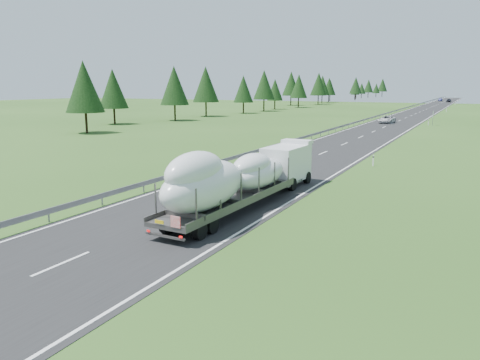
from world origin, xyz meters
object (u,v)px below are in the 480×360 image
at_px(boat_truck, 240,175).
at_px(distant_car_dark, 449,100).
at_px(distant_van, 387,119).
at_px(distant_car_blue, 440,100).
at_px(highway_sign, 433,115).

relative_size(boat_truck, distant_car_dark, 3.98).
height_order(distant_van, distant_car_blue, distant_van).
relative_size(boat_truck, distant_van, 3.27).
xyz_separation_m(highway_sign, boat_truck, (-4.60, -68.99, 0.22)).
bearing_deg(highway_sign, distant_car_dark, 92.09).
bearing_deg(distant_van, highway_sign, -5.70).
bearing_deg(distant_car_blue, distant_car_dark, -68.82).
bearing_deg(distant_van, distant_car_blue, 94.32).
height_order(boat_truck, distant_van, boat_truck).
xyz_separation_m(highway_sign, distant_van, (-8.37, 1.42, -1.08)).
xyz_separation_m(highway_sign, distant_car_blue, (-9.29, 148.25, -1.12)).
distance_m(distant_car_dark, distant_car_blue, 12.90).
relative_size(highway_sign, boat_truck, 0.15).
bearing_deg(highway_sign, distant_car_blue, 93.59).
bearing_deg(distant_car_dark, distant_van, -87.82).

